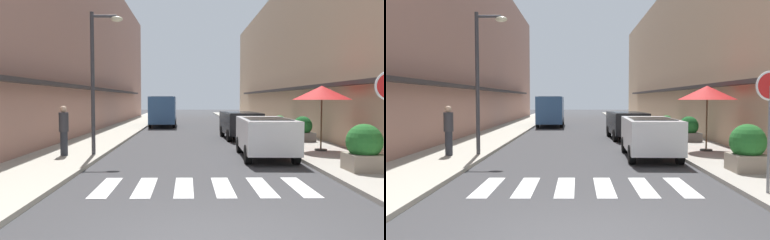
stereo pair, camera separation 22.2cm
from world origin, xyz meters
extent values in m
plane|color=#38383A|center=(0.00, 19.55, 0.00)|extent=(107.53, 107.53, 0.00)
cube|color=#ADA899|center=(-4.93, 19.55, 0.06)|extent=(2.84, 68.43, 0.12)
cube|color=#9E998E|center=(4.93, 19.55, 0.06)|extent=(2.84, 68.43, 0.12)
cube|color=#A87A6B|center=(-8.85, 20.99, 5.76)|extent=(5.00, 45.99, 11.52)
cube|color=#332D2D|center=(-6.10, 20.99, 2.80)|extent=(0.50, 32.19, 0.16)
cube|color=tan|center=(8.85, 20.99, 5.18)|extent=(5.00, 45.99, 10.36)
cube|color=#332D2D|center=(6.10, 20.99, 2.80)|extent=(0.50, 32.19, 0.16)
cube|color=silver|center=(-2.38, 3.78, 0.01)|extent=(0.45, 2.20, 0.01)
cube|color=silver|center=(-1.43, 3.78, 0.01)|extent=(0.45, 2.20, 0.01)
cube|color=silver|center=(-0.48, 3.78, 0.01)|extent=(0.45, 2.20, 0.01)
cube|color=silver|center=(0.47, 3.78, 0.01)|extent=(0.45, 2.20, 0.01)
cube|color=silver|center=(1.42, 3.78, 0.01)|extent=(0.45, 2.20, 0.01)
cube|color=silver|center=(2.38, 3.78, 0.01)|extent=(0.45, 2.20, 0.01)
cube|color=silver|center=(2.47, 8.52, 0.89)|extent=(1.89, 4.26, 1.13)
cube|color=black|center=(2.47, 8.31, 1.19)|extent=(1.55, 2.40, 0.56)
cylinder|color=black|center=(1.72, 9.94, 0.32)|extent=(0.24, 0.65, 0.64)
cylinder|color=black|center=(3.31, 9.88, 0.32)|extent=(0.24, 0.65, 0.64)
cylinder|color=black|center=(1.62, 7.17, 0.32)|extent=(0.24, 0.65, 0.64)
cylinder|color=black|center=(3.21, 7.11, 0.32)|extent=(0.24, 0.65, 0.64)
cube|color=black|center=(2.47, 15.26, 0.89)|extent=(1.92, 4.03, 1.13)
cube|color=black|center=(2.47, 15.06, 1.19)|extent=(1.57, 2.28, 0.56)
cylinder|color=black|center=(1.61, 16.53, 0.32)|extent=(0.25, 0.65, 0.64)
cylinder|color=black|center=(3.20, 16.60, 0.32)|extent=(0.25, 0.65, 0.64)
cylinder|color=black|center=(1.73, 13.92, 0.32)|extent=(0.25, 0.65, 0.64)
cylinder|color=black|center=(3.32, 13.99, 0.32)|extent=(0.25, 0.65, 0.64)
cube|color=#33598C|center=(-2.32, 24.85, 1.34)|extent=(2.03, 5.43, 2.03)
cube|color=black|center=(-2.32, 24.58, 2.09)|extent=(1.68, 3.05, 0.56)
cylinder|color=black|center=(-3.24, 26.61, 0.32)|extent=(0.23, 0.64, 0.64)
cylinder|color=black|center=(-1.45, 26.64, 0.32)|extent=(0.23, 0.64, 0.64)
cylinder|color=black|center=(-3.18, 23.05, 0.32)|extent=(0.23, 0.64, 0.64)
cylinder|color=black|center=(-1.39, 23.08, 0.32)|extent=(0.23, 0.64, 0.64)
cylinder|color=#38383D|center=(-3.86, 8.63, 2.72)|extent=(0.14, 0.14, 5.20)
cylinder|color=#38383D|center=(-3.41, 8.63, 5.17)|extent=(0.90, 0.10, 0.10)
ellipsoid|color=beige|center=(-2.96, 8.63, 5.07)|extent=(0.44, 0.28, 0.20)
cylinder|color=#262626|center=(4.91, 9.58, 0.15)|extent=(0.48, 0.48, 0.06)
cylinder|color=#4C3823|center=(4.91, 9.58, 1.27)|extent=(0.06, 0.06, 2.29)
cone|color=red|center=(4.91, 9.58, 2.41)|extent=(2.26, 2.26, 0.55)
cube|color=gray|center=(4.64, 5.28, 0.36)|extent=(0.96, 0.96, 0.49)
sphere|color=#236628|center=(4.64, 5.28, 0.96)|extent=(1.00, 1.00, 1.00)
cube|color=slate|center=(5.22, 13.07, 0.33)|extent=(1.03, 1.03, 0.42)
sphere|color=#195623|center=(5.22, 13.07, 0.87)|extent=(0.93, 0.93, 0.93)
cube|color=#4C4C4C|center=(5.39, 18.47, 0.34)|extent=(0.85, 0.85, 0.44)
sphere|color=#2D7533|center=(5.39, 18.47, 0.80)|extent=(0.70, 0.70, 0.70)
cylinder|color=#282B33|center=(-4.85, 8.32, 0.56)|extent=(0.26, 0.26, 0.87)
cylinder|color=#333338|center=(-4.85, 8.32, 1.34)|extent=(0.34, 0.34, 0.69)
sphere|color=tan|center=(-4.85, 8.32, 1.80)|extent=(0.24, 0.24, 0.24)
camera|label=1|loc=(-0.39, -5.54, 2.16)|focal=36.01mm
camera|label=2|loc=(-0.17, -5.55, 2.16)|focal=36.01mm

